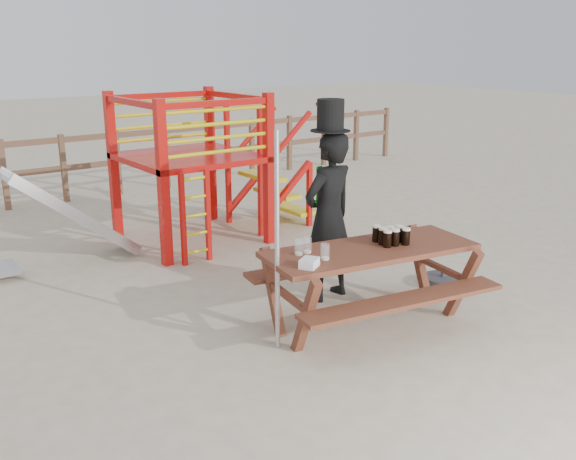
{
  "coord_description": "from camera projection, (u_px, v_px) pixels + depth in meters",
  "views": [
    {
      "loc": [
        -4.01,
        -4.36,
        2.74
      ],
      "look_at": [
        -0.16,
        0.8,
        0.86
      ],
      "focal_mm": 40.0,
      "sensor_mm": 36.0,
      "label": 1
    }
  ],
  "objects": [
    {
      "name": "picnic_table",
      "position": [
        369.0,
        277.0,
        6.34
      ],
      "size": [
        2.33,
        1.8,
        0.82
      ],
      "rotation": [
        0.0,
        0.0,
        -0.18
      ],
      "color": "brown",
      "rests_on": "ground"
    },
    {
      "name": "stout_pints",
      "position": [
        391.0,
        236.0,
        6.35
      ],
      "size": [
        0.3,
        0.33,
        0.17
      ],
      "color": "black",
      "rests_on": "picnic_table"
    },
    {
      "name": "ground",
      "position": [
        348.0,
        327.0,
        6.42
      ],
      "size": [
        60.0,
        60.0,
        0.0
      ],
      "primitive_type": "plane",
      "color": "#C3B697",
      "rests_on": "ground"
    },
    {
      "name": "playground_fort",
      "position": [
        185.0,
        167.0,
        8.95
      ],
      "size": [
        4.71,
        1.84,
        2.1
      ],
      "color": "red",
      "rests_on": "ground"
    },
    {
      "name": "metal_pole",
      "position": [
        277.0,
        244.0,
        5.72
      ],
      "size": [
        0.04,
        0.04,
        2.03
      ],
      "primitive_type": "cylinder",
      "color": "#B2B2B7",
      "rests_on": "ground"
    },
    {
      "name": "paper_bag",
      "position": [
        309.0,
        263.0,
        5.7
      ],
      "size": [
        0.23,
        0.21,
        0.08
      ],
      "primitive_type": "cube",
      "rotation": [
        0.0,
        0.0,
        0.55
      ],
      "color": "white",
      "rests_on": "picnic_table"
    },
    {
      "name": "parasol_base",
      "position": [
        443.0,
        281.0,
        7.53
      ],
      "size": [
        0.46,
        0.46,
        0.2
      ],
      "color": "#323236",
      "rests_on": "ground"
    },
    {
      "name": "man_with_hat",
      "position": [
        329.0,
        212.0,
        6.92
      ],
      "size": [
        0.73,
        0.52,
        2.19
      ],
      "rotation": [
        0.0,
        0.0,
        3.27
      ],
      "color": "black",
      "rests_on": "ground"
    },
    {
      "name": "back_fence",
      "position": [
        91.0,
        158.0,
        11.6
      ],
      "size": [
        15.09,
        0.09,
        1.2
      ],
      "color": "brown",
      "rests_on": "ground"
    },
    {
      "name": "empty_glasses",
      "position": [
        310.0,
        249.0,
        6.0
      ],
      "size": [
        0.19,
        0.33,
        0.15
      ],
      "color": "silver",
      "rests_on": "picnic_table"
    }
  ]
}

